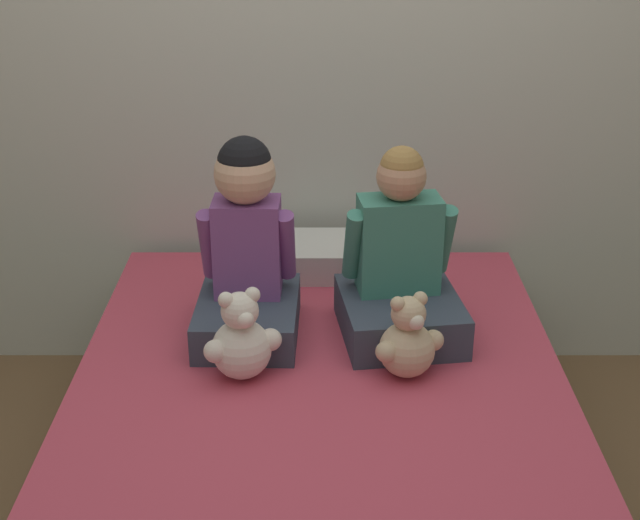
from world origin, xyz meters
name	(u,v)px	position (x,y,z in m)	size (l,w,h in m)	color
wall_behind_bed	(320,44)	(0.00, 1.10, 1.25)	(8.00, 0.06, 2.50)	beige
bed	(320,475)	(0.00, 0.00, 0.24)	(1.44, 2.04, 0.49)	#473828
child_on_left	(247,254)	(-0.22, 0.42, 0.75)	(0.32, 0.41, 0.63)	#384251
child_on_right	(400,270)	(0.25, 0.41, 0.70)	(0.41, 0.43, 0.60)	#384251
teddy_bear_held_by_left_child	(241,341)	(-0.22, 0.14, 0.60)	(0.22, 0.17, 0.28)	silver
teddy_bear_held_by_right_child	(407,342)	(0.25, 0.15, 0.59)	(0.20, 0.16, 0.26)	#D1B78E
pillow_at_headboard	(320,256)	(0.00, 0.85, 0.54)	(0.45, 0.27, 0.11)	silver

